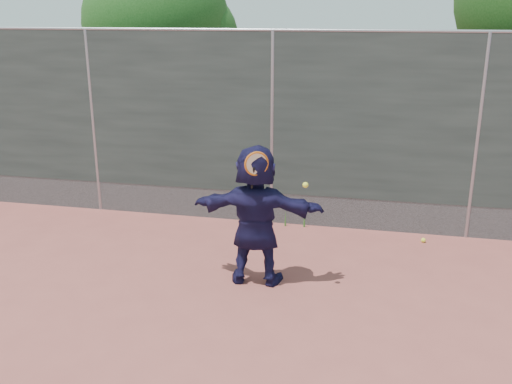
# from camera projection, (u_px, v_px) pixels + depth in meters

# --- Properties ---
(ground) EXTENTS (80.00, 80.00, 0.00)m
(ground) POSITION_uv_depth(u_px,v_px,m) (209.00, 337.00, 5.98)
(ground) COLOR #9E4C42
(ground) RESTS_ON ground
(player) EXTENTS (1.65, 0.57, 1.77)m
(player) POSITION_uv_depth(u_px,v_px,m) (256.00, 215.00, 6.97)
(player) COLOR #18153B
(player) RESTS_ON ground
(ball_ground) EXTENTS (0.07, 0.07, 0.07)m
(ball_ground) POSITION_uv_depth(u_px,v_px,m) (423.00, 240.00, 8.42)
(ball_ground) COLOR #F2F736
(ball_ground) RESTS_ON ground
(fence) EXTENTS (20.00, 0.06, 3.03)m
(fence) POSITION_uv_depth(u_px,v_px,m) (272.00, 126.00, 8.76)
(fence) COLOR #38423D
(fence) RESTS_ON ground
(swing_action) EXTENTS (0.73, 0.21, 0.51)m
(swing_action) POSITION_uv_depth(u_px,v_px,m) (261.00, 167.00, 6.58)
(swing_action) COLOR #CF5F13
(swing_action) RESTS_ON ground
(tree_left) EXTENTS (3.15, 3.00, 4.53)m
(tree_left) POSITION_uv_depth(u_px,v_px,m) (165.00, 28.00, 11.77)
(tree_left) COLOR #382314
(tree_left) RESTS_ON ground
(weed_clump) EXTENTS (0.68, 0.07, 0.30)m
(weed_clump) POSITION_uv_depth(u_px,v_px,m) (288.00, 218.00, 9.03)
(weed_clump) COLOR #387226
(weed_clump) RESTS_ON ground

